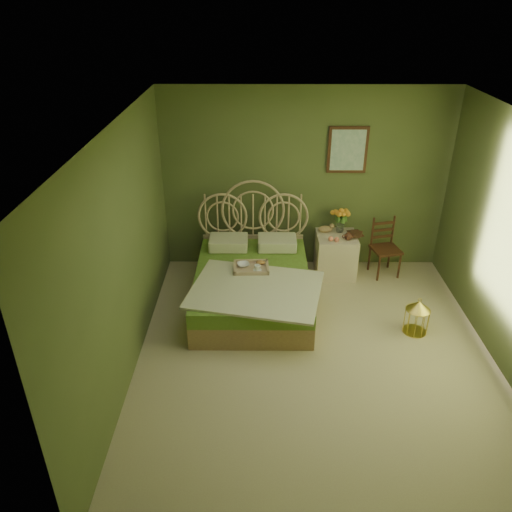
{
  "coord_description": "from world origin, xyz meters",
  "views": [
    {
      "loc": [
        -0.65,
        -4.41,
        3.68
      ],
      "look_at": [
        -0.68,
        1.0,
        0.77
      ],
      "focal_mm": 35.0,
      "sensor_mm": 36.0,
      "label": 1
    }
  ],
  "objects_px": {
    "bed": "(252,282)",
    "chair": "(385,243)",
    "birdcage": "(417,317)",
    "nightstand": "(336,251)"
  },
  "relations": [
    {
      "from": "nightstand",
      "to": "chair",
      "type": "bearing_deg",
      "value": 4.28
    },
    {
      "from": "bed",
      "to": "chair",
      "type": "relative_size",
      "value": 2.61
    },
    {
      "from": "chair",
      "to": "nightstand",
      "type": "bearing_deg",
      "value": 171.08
    },
    {
      "from": "bed",
      "to": "chair",
      "type": "height_order",
      "value": "bed"
    },
    {
      "from": "bed",
      "to": "birdcage",
      "type": "bearing_deg",
      "value": -18.14
    },
    {
      "from": "chair",
      "to": "birdcage",
      "type": "relative_size",
      "value": 1.93
    },
    {
      "from": "bed",
      "to": "nightstand",
      "type": "xyz_separation_m",
      "value": [
        1.19,
        0.76,
        0.07
      ]
    },
    {
      "from": "chair",
      "to": "birdcage",
      "type": "distance_m",
      "value": 1.49
    },
    {
      "from": "bed",
      "to": "nightstand",
      "type": "distance_m",
      "value": 1.41
    },
    {
      "from": "nightstand",
      "to": "birdcage",
      "type": "xyz_separation_m",
      "value": [
        0.79,
        -1.41,
        -0.16
      ]
    }
  ]
}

